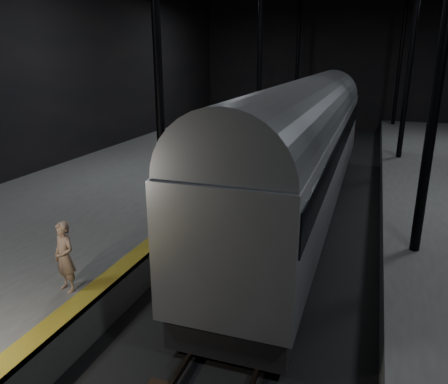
% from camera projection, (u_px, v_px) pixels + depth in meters
% --- Properties ---
extents(ground, '(44.00, 44.00, 0.00)m').
position_uv_depth(ground, '(299.00, 218.00, 17.07)').
color(ground, black).
rests_on(ground, ground).
extents(platform_left, '(9.00, 43.80, 1.00)m').
position_uv_depth(platform_left, '(130.00, 188.00, 19.25)').
color(platform_left, '#4F4F4C').
rests_on(platform_left, ground).
extents(tactile_strip, '(0.50, 43.80, 0.01)m').
position_uv_depth(tactile_strip, '(221.00, 186.00, 17.78)').
color(tactile_strip, olive).
rests_on(tactile_strip, platform_left).
extents(track, '(2.40, 43.00, 0.24)m').
position_uv_depth(track, '(299.00, 217.00, 17.05)').
color(track, '#3F3328').
rests_on(track, ground).
extents(train, '(2.91, 19.41, 5.19)m').
position_uv_depth(train, '(304.00, 144.00, 16.53)').
color(train, '#96979D').
rests_on(train, ground).
extents(woman, '(0.70, 0.57, 1.65)m').
position_uv_depth(woman, '(65.00, 257.00, 9.69)').
color(woman, '#A17D62').
rests_on(woman, platform_left).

